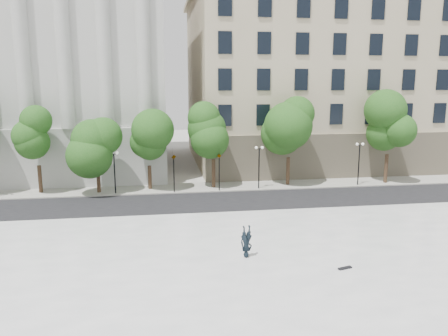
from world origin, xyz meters
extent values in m
plane|color=beige|center=(0.00, 0.00, 0.00)|extent=(160.00, 160.00, 0.00)
cube|color=white|center=(0.00, 3.00, 0.23)|extent=(44.00, 22.00, 0.45)
cube|color=black|center=(0.00, 18.00, 0.01)|extent=(60.00, 8.00, 0.02)
cube|color=#B1AFA4|center=(0.00, 24.00, 0.06)|extent=(60.00, 4.00, 0.12)
cube|color=#B9B8B4|center=(-17.00, 39.00, 12.50)|extent=(30.00, 26.00, 25.00)
cube|color=#C0B192|center=(20.00, 39.00, 10.50)|extent=(36.00, 26.00, 21.00)
cylinder|color=black|center=(-1.44, 22.30, 1.75)|extent=(0.10, 0.10, 3.50)
imported|color=black|center=(-1.44, 22.30, 3.86)|extent=(0.89, 1.82, 0.72)
cylinder|color=black|center=(2.90, 22.30, 1.75)|extent=(0.10, 0.10, 3.50)
imported|color=black|center=(2.90, 22.30, 3.85)|extent=(0.60, 1.78, 0.70)
imported|color=black|center=(2.09, 4.89, 0.71)|extent=(0.92, 1.96, 0.51)
cube|color=black|center=(7.06, 2.51, 0.49)|extent=(0.85, 0.42, 0.08)
cylinder|color=#382619|center=(-14.02, 24.05, 1.36)|extent=(0.36, 0.36, 2.72)
sphere|color=#184C15|center=(-14.02, 24.05, 5.05)|extent=(3.48, 3.48, 3.48)
cylinder|color=#382619|center=(-8.55, 23.28, 1.25)|extent=(0.36, 0.36, 2.49)
sphere|color=#184C15|center=(-8.55, 23.28, 4.63)|extent=(3.95, 3.95, 3.95)
cylinder|color=#382619|center=(-3.75, 23.99, 1.21)|extent=(0.36, 0.36, 2.42)
sphere|color=#184C15|center=(-3.75, 23.99, 4.50)|extent=(3.43, 3.43, 3.43)
cylinder|color=#382619|center=(2.53, 23.71, 1.47)|extent=(0.36, 0.36, 2.94)
sphere|color=#184C15|center=(2.53, 23.71, 5.46)|extent=(3.44, 3.44, 3.44)
cylinder|color=#382619|center=(10.22, 23.86, 1.46)|extent=(0.36, 0.36, 2.91)
sphere|color=#184C15|center=(10.22, 23.86, 5.41)|extent=(4.16, 4.16, 4.16)
cylinder|color=#382619|center=(20.56, 23.12, 1.55)|extent=(0.36, 0.36, 3.11)
sphere|color=#184C15|center=(20.56, 23.12, 5.77)|extent=(3.66, 3.66, 3.66)
cylinder|color=black|center=(-6.95, 22.60, 1.94)|extent=(0.12, 0.12, 3.88)
cube|color=black|center=(-6.95, 22.60, 3.88)|extent=(0.60, 0.06, 0.06)
sphere|color=white|center=(-7.25, 22.60, 3.98)|extent=(0.28, 0.28, 0.28)
sphere|color=white|center=(-6.65, 22.60, 3.98)|extent=(0.28, 0.28, 0.28)
cylinder|color=black|center=(6.88, 22.60, 2.04)|extent=(0.12, 0.12, 4.08)
cube|color=black|center=(6.88, 22.60, 4.08)|extent=(0.60, 0.06, 0.06)
sphere|color=white|center=(6.58, 22.60, 4.18)|extent=(0.28, 0.28, 0.28)
sphere|color=white|center=(7.18, 22.60, 4.18)|extent=(0.28, 0.28, 0.28)
cylinder|color=black|center=(17.26, 22.60, 2.10)|extent=(0.12, 0.12, 4.21)
cube|color=black|center=(17.26, 22.60, 4.21)|extent=(0.60, 0.06, 0.06)
sphere|color=white|center=(16.96, 22.60, 4.31)|extent=(0.28, 0.28, 0.28)
sphere|color=white|center=(17.56, 22.60, 4.31)|extent=(0.28, 0.28, 0.28)
camera|label=1|loc=(-2.69, -18.45, 10.33)|focal=35.00mm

